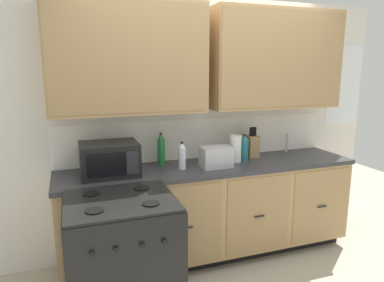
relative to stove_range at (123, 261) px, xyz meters
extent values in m
plane|color=#B2A893|center=(0.94, 0.33, -0.47)|extent=(8.00, 8.00, 0.00)
cube|color=white|center=(0.94, 0.96, 0.77)|extent=(4.00, 0.05, 2.48)
cube|color=white|center=(0.94, 0.93, 0.66)|extent=(2.80, 0.01, 0.40)
cube|color=tan|center=(0.22, 0.76, 1.43)|extent=(1.35, 0.34, 0.95)
cube|color=#A58052|center=(0.22, 0.59, 1.43)|extent=(1.32, 0.01, 0.89)
cube|color=tan|center=(1.67, 0.76, 1.43)|extent=(1.35, 0.34, 0.95)
cube|color=#A58052|center=(1.67, 0.59, 1.43)|extent=(1.32, 0.01, 0.89)
cube|color=white|center=(2.69, 0.93, 1.16)|extent=(0.44, 0.01, 0.90)
cube|color=black|center=(0.94, 0.66, -0.42)|extent=(2.74, 0.48, 0.10)
cube|color=tan|center=(0.94, 0.63, 0.02)|extent=(2.80, 0.60, 0.79)
cube|color=#A88354|center=(-0.11, 0.33, 0.02)|extent=(0.64, 0.01, 0.73)
cube|color=black|center=(-0.11, 0.31, 0.02)|extent=(0.10, 0.01, 0.01)
cube|color=#A88354|center=(0.59, 0.33, 0.02)|extent=(0.64, 0.01, 0.73)
cube|color=black|center=(0.59, 0.31, 0.02)|extent=(0.10, 0.01, 0.01)
cube|color=#A88354|center=(1.29, 0.33, 0.02)|extent=(0.64, 0.01, 0.73)
cube|color=black|center=(1.29, 0.31, 0.02)|extent=(0.10, 0.01, 0.01)
cube|color=#A88354|center=(1.99, 0.33, 0.02)|extent=(0.64, 0.01, 0.73)
cube|color=black|center=(1.99, 0.31, 0.02)|extent=(0.10, 0.01, 0.01)
cube|color=#333338|center=(0.94, 0.63, 0.44)|extent=(2.83, 0.63, 0.04)
cube|color=#A8AAAF|center=(1.91, 0.66, 0.44)|extent=(0.56, 0.38, 0.02)
cube|color=black|center=(0.00, 0.00, -0.01)|extent=(0.76, 0.66, 0.92)
cube|color=black|center=(0.00, 0.00, 0.46)|extent=(0.74, 0.65, 0.02)
cylinder|color=black|center=(-0.18, -0.16, 0.47)|extent=(0.12, 0.12, 0.01)
cylinder|color=black|center=(0.18, -0.16, 0.47)|extent=(0.12, 0.12, 0.01)
cylinder|color=black|center=(-0.18, 0.16, 0.47)|extent=(0.12, 0.12, 0.01)
cylinder|color=black|center=(0.18, 0.16, 0.47)|extent=(0.12, 0.12, 0.01)
cylinder|color=black|center=(-0.22, -0.34, 0.28)|extent=(0.03, 0.02, 0.03)
cylinder|color=black|center=(-0.08, -0.34, 0.28)|extent=(0.03, 0.02, 0.03)
cylinder|color=black|center=(0.08, -0.34, 0.28)|extent=(0.03, 0.02, 0.03)
cylinder|color=black|center=(0.22, -0.34, 0.28)|extent=(0.03, 0.02, 0.03)
cube|color=black|center=(0.01, 0.63, 0.60)|extent=(0.48, 0.36, 0.28)
cube|color=black|center=(-0.03, 0.45, 0.60)|extent=(0.31, 0.01, 0.19)
cube|color=#28282D|center=(0.17, 0.45, 0.60)|extent=(0.10, 0.01, 0.19)
cube|color=#B7B7BC|center=(0.95, 0.55, 0.55)|extent=(0.28, 0.18, 0.19)
cube|color=black|center=(0.90, 0.55, 0.64)|extent=(0.02, 0.13, 0.01)
cube|color=black|center=(1.00, 0.55, 0.64)|extent=(0.02, 0.13, 0.01)
cube|color=#9C794E|center=(1.45, 0.78, 0.57)|extent=(0.11, 0.14, 0.22)
cylinder|color=black|center=(1.42, 0.77, 0.72)|extent=(0.02, 0.02, 0.09)
cylinder|color=black|center=(1.44, 0.77, 0.72)|extent=(0.02, 0.02, 0.09)
cylinder|color=black|center=(1.46, 0.77, 0.72)|extent=(0.02, 0.02, 0.09)
cylinder|color=black|center=(1.48, 0.77, 0.72)|extent=(0.02, 0.02, 0.09)
cylinder|color=#B2B5BA|center=(1.91, 0.84, 0.56)|extent=(0.02, 0.02, 0.20)
cylinder|color=white|center=(1.20, 0.66, 0.59)|extent=(0.12, 0.12, 0.26)
cylinder|color=#237A38|center=(0.50, 0.79, 0.58)|extent=(0.07, 0.07, 0.25)
cone|color=#237A38|center=(0.50, 0.79, 0.73)|extent=(0.06, 0.06, 0.06)
cylinder|color=black|center=(0.50, 0.79, 0.76)|extent=(0.02, 0.02, 0.02)
cylinder|color=silver|center=(0.64, 0.59, 0.56)|extent=(0.07, 0.07, 0.20)
cone|color=silver|center=(0.64, 0.59, 0.68)|extent=(0.06, 0.06, 0.05)
cylinder|color=black|center=(0.64, 0.59, 0.70)|extent=(0.02, 0.02, 0.02)
cylinder|color=#1E707A|center=(1.32, 0.69, 0.56)|extent=(0.08, 0.08, 0.21)
cone|color=#1E707A|center=(1.32, 0.69, 0.69)|extent=(0.07, 0.07, 0.05)
cylinder|color=black|center=(1.32, 0.69, 0.71)|extent=(0.03, 0.03, 0.02)
camera|label=1|loc=(-0.29, -2.30, 1.35)|focal=32.74mm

